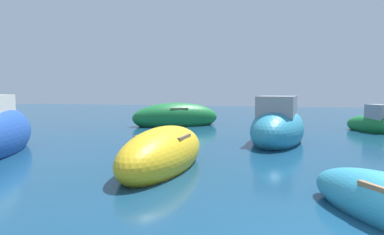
{
  "coord_description": "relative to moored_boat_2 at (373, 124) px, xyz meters",
  "views": [
    {
      "loc": [
        -1.38,
        -4.21,
        2.15
      ],
      "look_at": [
        -5.42,
        11.27,
        0.8
      ],
      "focal_mm": 30.36,
      "sensor_mm": 36.0,
      "label": 1
    }
  ],
  "objects": [
    {
      "name": "moored_boat_4",
      "position": [
        -4.82,
        -4.62,
        0.21
      ],
      "size": [
        2.76,
        5.59,
        2.34
      ],
      "rotation": [
        0.0,
        0.0,
        1.44
      ],
      "color": "teal",
      "rests_on": "ground"
    },
    {
      "name": "moored_boat_3",
      "position": [
        -7.9,
        -10.19,
        0.01
      ],
      "size": [
        1.81,
        4.68,
        1.48
      ],
      "rotation": [
        0.0,
        0.0,
        1.53
      ],
      "color": "gold",
      "rests_on": "ground"
    },
    {
      "name": "moored_boat_2",
      "position": [
        0.0,
        0.0,
        0.0
      ],
      "size": [
        2.87,
        3.14,
        1.68
      ],
      "rotation": [
        0.0,
        0.0,
        2.25
      ],
      "color": "#197233",
      "rests_on": "ground"
    },
    {
      "name": "moored_boat_5",
      "position": [
        -10.81,
        0.27,
        0.1
      ],
      "size": [
        5.55,
        4.58,
        1.8
      ],
      "rotation": [
        0.0,
        0.0,
        3.72
      ],
      "color": "#197233",
      "rests_on": "ground"
    }
  ]
}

